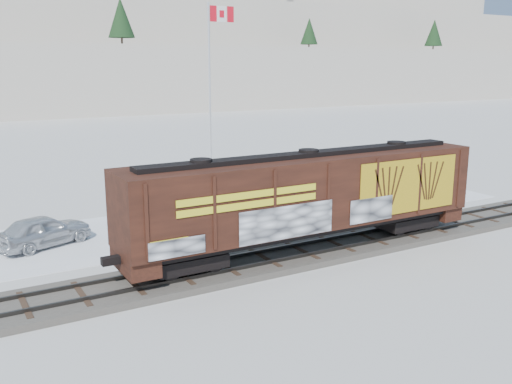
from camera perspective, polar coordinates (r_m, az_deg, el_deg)
ground at (r=25.44m, az=0.90°, el=-7.22°), size 500.00×500.00×0.00m
rail_track at (r=25.39m, az=0.90°, el=-6.91°), size 50.00×3.40×0.43m
parking_strip at (r=31.79m, az=-6.08°, el=-3.17°), size 40.00×8.00×0.03m
hopper_railcar at (r=25.80m, az=5.21°, el=-0.28°), size 17.46×3.06×4.42m
flagpole at (r=38.57m, az=-4.45°, el=6.76°), size 2.30×0.90×12.54m
car_silver at (r=29.41m, az=-20.50°, el=-3.63°), size 4.93×3.32×1.56m
car_white at (r=33.50m, az=-2.92°, el=-0.96°), size 4.73×2.61×1.48m
car_dark at (r=36.78m, az=7.26°, el=-0.02°), size 4.53×2.81×1.22m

